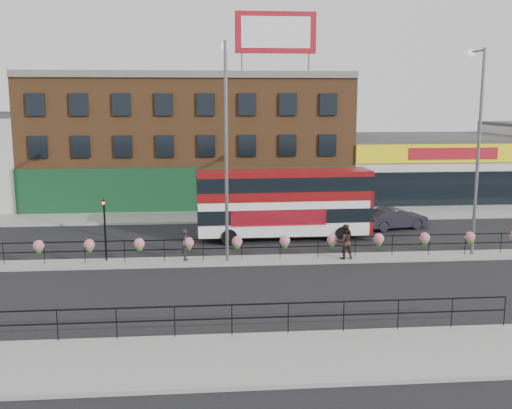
{
  "coord_description": "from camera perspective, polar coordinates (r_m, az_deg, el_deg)",
  "views": [
    {
      "loc": [
        -2.9,
        -30.11,
        8.33
      ],
      "look_at": [
        0.0,
        3.0,
        2.5
      ],
      "focal_mm": 42.0,
      "sensor_mm": 36.0,
      "label": 1
    }
  ],
  "objects": [
    {
      "name": "yellow_line_outer",
      "position": [
        22.07,
        2.99,
        -12.23
      ],
      "size": [
        60.0,
        0.1,
        0.01
      ],
      "primitive_type": "cube",
      "color": "gold",
      "rests_on": "ground"
    },
    {
      "name": "lamp_column_east",
      "position": [
        33.6,
        20.31,
        6.32
      ],
      "size": [
        0.39,
        1.9,
        10.82
      ],
      "color": "slate",
      "rests_on": "median"
    },
    {
      "name": "median_railing",
      "position": [
        31.12,
        0.48,
        -3.59
      ],
      "size": [
        30.04,
        0.56,
        1.23
      ],
      "color": "black",
      "rests_on": "median"
    },
    {
      "name": "north_pavement",
      "position": [
        43.01,
        -1.05,
        -1.12
      ],
      "size": [
        60.0,
        4.0,
        0.15
      ],
      "primitive_type": "cube",
      "color": "gray",
      "rests_on": "ground"
    },
    {
      "name": "brick_building",
      "position": [
        50.19,
        -6.29,
        6.23
      ],
      "size": [
        25.0,
        12.21,
        10.3
      ],
      "color": "brown",
      "rests_on": "ground"
    },
    {
      "name": "traffic_light_median",
      "position": [
        31.48,
        -14.24,
        -1.09
      ],
      "size": [
        0.15,
        0.28,
        3.65
      ],
      "color": "black",
      "rests_on": "median"
    },
    {
      "name": "ground",
      "position": [
        31.38,
        0.48,
        -5.45
      ],
      "size": [
        120.0,
        120.0,
        0.0
      ],
      "primitive_type": "plane",
      "color": "black",
      "rests_on": "ground"
    },
    {
      "name": "south_pavement",
      "position": [
        20.12,
        3.85,
        -14.31
      ],
      "size": [
        60.0,
        4.0,
        0.15
      ],
      "primitive_type": "cube",
      "color": "gray",
      "rests_on": "ground"
    },
    {
      "name": "south_railing",
      "position": [
        21.35,
        -2.31,
        -10.26
      ],
      "size": [
        20.04,
        0.05,
        1.12
      ],
      "color": "black",
      "rests_on": "south_pavement"
    },
    {
      "name": "car",
      "position": [
        40.1,
        13.15,
        -1.29
      ],
      "size": [
        3.42,
        4.9,
        1.39
      ],
      "primitive_type": "imported",
      "rotation": [
        0.0,
        0.0,
        1.81
      ],
      "color": "#24222D",
      "rests_on": "ground"
    },
    {
      "name": "median",
      "position": [
        31.36,
        0.48,
        -5.32
      ],
      "size": [
        60.0,
        1.6,
        0.15
      ],
      "primitive_type": "cube",
      "color": "gray",
      "rests_on": "ground"
    },
    {
      "name": "pedestrian_a",
      "position": [
        31.05,
        -6.74,
        -3.83
      ],
      "size": [
        0.71,
        0.56,
        1.65
      ],
      "primitive_type": "imported",
      "rotation": [
        0.0,
        0.0,
        1.43
      ],
      "color": "black",
      "rests_on": "median"
    },
    {
      "name": "double_decker_bus",
      "position": [
        35.88,
        2.74,
        0.72
      ],
      "size": [
        10.47,
        2.83,
        4.21
      ],
      "color": "white",
      "rests_on": "ground"
    },
    {
      "name": "pedestrian_b",
      "position": [
        31.49,
        8.43,
        -3.51
      ],
      "size": [
        1.12,
        0.99,
        1.82
      ],
      "primitive_type": "imported",
      "rotation": [
        0.0,
        0.0,
        3.31
      ],
      "color": "#2D201A",
      "rests_on": "median"
    },
    {
      "name": "lamp_column_west",
      "position": [
        30.26,
        -2.89,
        6.85
      ],
      "size": [
        0.4,
        1.94,
        11.05
      ],
      "color": "slate",
      "rests_on": "median"
    },
    {
      "name": "supermarket",
      "position": [
        53.77,
        15.63,
        3.52
      ],
      "size": [
        15.0,
        12.25,
        5.3
      ],
      "color": "silver",
      "rests_on": "ground"
    },
    {
      "name": "yellow_line_inner",
      "position": [
        22.24,
        2.92,
        -12.05
      ],
      "size": [
        60.0,
        0.1,
        0.01
      ],
      "primitive_type": "cube",
      "color": "gold",
      "rests_on": "ground"
    },
    {
      "name": "billboard",
      "position": [
        45.68,
        1.88,
        16.04
      ],
      "size": [
        6.0,
        0.29,
        4.4
      ],
      "color": "maroon",
      "rests_on": "brick_building"
    }
  ]
}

